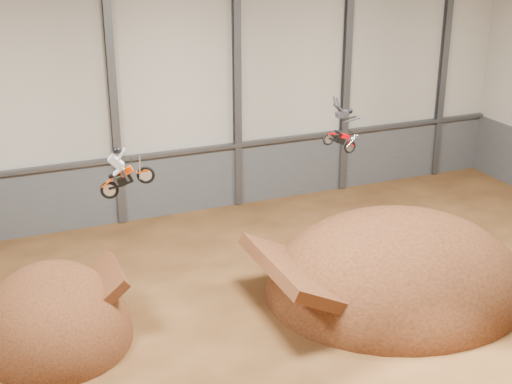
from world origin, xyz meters
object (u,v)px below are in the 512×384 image
landing_ramp (395,289)px  fmx_rider_a (130,166)px  fmx_rider_b (338,126)px  takeoff_ramp (56,337)px

landing_ramp → fmx_rider_a: size_ratio=5.78×
landing_ramp → fmx_rider_b: (-1.80, 2.51, 6.96)m
takeoff_ramp → fmx_rider_b: size_ratio=2.85×
fmx_rider_a → takeoff_ramp: bearing=167.7°
takeoff_ramp → fmx_rider_b: 14.32m
fmx_rider_a → fmx_rider_b: bearing=26.6°
landing_ramp → fmx_rider_a: 13.35m
fmx_rider_a → fmx_rider_b: fmx_rider_b is taller
fmx_rider_a → fmx_rider_b: (9.49, 2.20, -0.16)m
takeoff_ramp → fmx_rider_a: fmx_rider_a is taller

